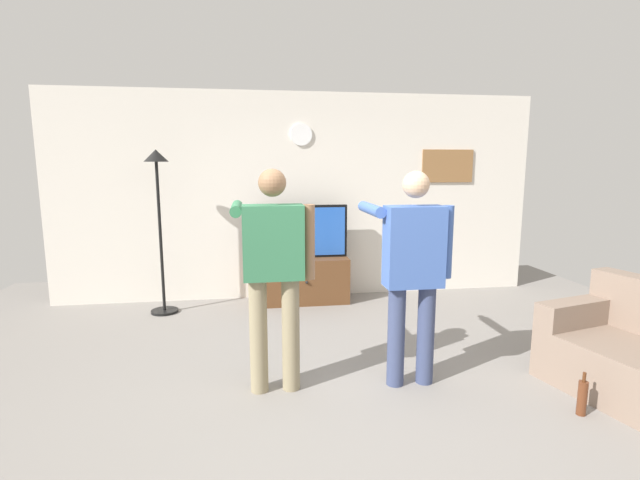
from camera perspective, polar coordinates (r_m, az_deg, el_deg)
The scene contains 10 objects.
ground_plane at distance 3.74m, azimuth 2.85°, elevation -19.21°, with size 8.40×8.40×0.00m, color gray.
back_wall at distance 6.22m, azimuth -2.47°, elevation 5.35°, with size 6.40×0.10×2.70m, color silver.
tv_stand at distance 6.04m, azimuth -1.90°, elevation -4.94°, with size 1.12×0.46×0.58m.
television at distance 5.96m, azimuth -1.99°, elevation 1.05°, with size 1.12×0.07×0.68m.
wall_clock at distance 6.15m, azimuth -2.33°, elevation 12.81°, with size 0.28×0.28×0.03m, color white.
framed_picture at distance 6.68m, azimuth 15.36°, elevation 8.75°, with size 0.72×0.04×0.44m, color olive.
floor_lamp at distance 5.75m, azimuth -19.24°, elevation 4.92°, with size 0.32×0.32×1.95m.
person_standing_nearer_lamp at distance 3.59m, azimuth -5.73°, elevation -3.22°, with size 0.64×0.78×1.75m.
person_standing_nearer_couch at distance 3.76m, azimuth 11.31°, elevation -3.07°, with size 0.63×0.78×1.73m.
beverage_bottle at distance 3.99m, azimuth 29.50°, elevation -16.47°, with size 0.07×0.07×0.32m.
Camera 1 is at (-0.67, -3.21, 1.79)m, focal length 26.07 mm.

